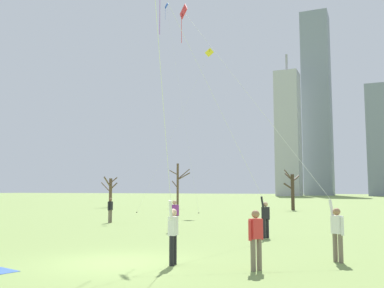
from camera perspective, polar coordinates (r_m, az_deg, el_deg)
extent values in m
plane|color=#7A934C|center=(13.54, -10.17, -15.21)|extent=(400.00, 400.00, 0.00)
cylinder|color=#726656|center=(13.97, 19.07, -12.93)|extent=(0.14, 0.14, 0.85)
cylinder|color=#726656|center=(14.13, 18.42, -12.87)|extent=(0.14, 0.14, 0.85)
cube|color=white|center=(13.98, 18.64, -10.07)|extent=(0.39, 0.37, 0.54)
sphere|color=#9E7051|center=(13.96, 18.59, -8.48)|extent=(0.22, 0.22, 0.22)
cylinder|color=white|center=(13.84, 19.27, -10.24)|extent=(0.09, 0.09, 0.55)
cylinder|color=white|center=(14.10, 17.97, -8.13)|extent=(0.21, 0.20, 0.56)
cube|color=red|center=(20.85, -1.13, 17.12)|extent=(0.65, 0.62, 0.85)
cylinder|color=black|center=(20.85, -1.13, 17.12)|extent=(0.11, 0.19, 0.55)
cylinder|color=red|center=(20.44, -1.41, 14.80)|extent=(0.02, 0.02, 1.21)
cylinder|color=silver|center=(16.87, 6.71, 7.48)|extent=(6.56, 3.52, 8.54)
cylinder|color=black|center=(20.13, 9.95, -10.94)|extent=(0.14, 0.14, 0.85)
cylinder|color=black|center=(19.97, 9.53, -10.99)|extent=(0.14, 0.14, 0.85)
cube|color=black|center=(20.00, 9.71, -8.98)|extent=(0.33, 0.39, 0.54)
sphere|color=tan|center=(19.98, 9.69, -7.87)|extent=(0.22, 0.22, 0.22)
cylinder|color=black|center=(20.16, 10.10, -9.05)|extent=(0.09, 0.09, 0.55)
cylinder|color=black|center=(19.82, 9.28, -7.65)|extent=(0.17, 0.22, 0.56)
cylinder|color=purple|center=(18.93, -4.28, 16.83)|extent=(0.02, 0.02, 1.83)
cylinder|color=silver|center=(19.05, 2.64, 6.74)|extent=(3.49, 3.62, 9.09)
cylinder|color=black|center=(13.00, -2.35, -13.79)|extent=(0.14, 0.14, 0.85)
cylinder|color=black|center=(12.79, -2.71, -13.92)|extent=(0.14, 0.14, 0.85)
cube|color=white|center=(12.82, -2.52, -10.78)|extent=(0.22, 0.35, 0.54)
sphere|color=beige|center=(12.79, -2.51, -9.04)|extent=(0.22, 0.22, 0.22)
cylinder|color=white|center=(13.02, -2.18, -10.85)|extent=(0.09, 0.09, 0.55)
cylinder|color=white|center=(12.59, -2.85, -8.70)|extent=(0.10, 0.21, 0.56)
cylinder|color=#726656|center=(22.69, -2.09, -10.46)|extent=(0.14, 0.14, 0.85)
cylinder|color=#726656|center=(22.60, -2.60, -10.48)|extent=(0.14, 0.14, 0.85)
cube|color=purple|center=(22.60, -2.34, -8.71)|extent=(0.37, 0.39, 0.54)
sphere|color=tan|center=(22.59, -2.33, -7.72)|extent=(0.22, 0.22, 0.22)
cylinder|color=purple|center=(22.69, -1.85, -8.79)|extent=(0.09, 0.09, 0.55)
cylinder|color=purple|center=(22.52, -2.83, -8.80)|extent=(0.09, 0.09, 0.55)
cylinder|color=#726656|center=(29.23, -10.67, -9.37)|extent=(0.14, 0.14, 0.85)
cylinder|color=#726656|center=(29.04, -10.89, -9.39)|extent=(0.14, 0.14, 0.85)
cube|color=black|center=(29.10, -10.75, -8.01)|extent=(0.22, 0.35, 0.54)
sphere|color=brown|center=(29.09, -10.74, -7.24)|extent=(0.22, 0.22, 0.22)
cylinder|color=black|center=(29.29, -10.55, -8.07)|extent=(0.09, 0.09, 0.55)
cylinder|color=black|center=(28.92, -10.96, -8.08)|extent=(0.09, 0.09, 0.55)
cylinder|color=#726656|center=(12.08, 8.09, -14.34)|extent=(0.14, 0.14, 0.85)
cylinder|color=#726656|center=(12.22, 8.88, -14.22)|extent=(0.14, 0.14, 0.85)
cube|color=red|center=(12.07, 8.43, -11.01)|extent=(0.35, 0.39, 0.54)
sphere|color=#9E7051|center=(12.04, 8.40, -9.17)|extent=(0.22, 0.22, 0.22)
cylinder|color=red|center=(11.93, 7.68, -11.24)|extent=(0.09, 0.09, 0.55)
cylinder|color=red|center=(12.21, 9.18, -11.10)|extent=(0.09, 0.09, 0.55)
cube|color=yellow|center=(45.71, 2.31, 12.00)|extent=(0.89, 0.40, 0.92)
cylinder|color=black|center=(45.71, 2.31, 12.00)|extent=(0.20, 0.22, 0.58)
cylinder|color=silver|center=(42.62, -2.28, 2.08)|extent=(5.49, 5.04, 16.29)
cylinder|color=#3F3833|center=(41.27, -7.31, -8.95)|extent=(0.10, 0.10, 0.08)
cube|color=blue|center=(46.67, -3.40, 17.80)|extent=(0.69, 0.59, 0.83)
cylinder|color=black|center=(46.67, -3.40, 17.80)|extent=(0.11, 0.28, 0.51)
cylinder|color=blue|center=(46.20, -3.56, 16.83)|extent=(0.02, 0.02, 1.21)
cylinder|color=silver|center=(42.07, -1.38, 5.43)|extent=(4.08, 1.34, 20.99)
cylinder|color=#3F3833|center=(39.89, 0.90, -9.10)|extent=(0.10, 0.10, 0.08)
cylinder|color=#423326|center=(47.12, 13.17, -6.22)|extent=(0.37, 0.37, 3.78)
cylinder|color=#423326|center=(47.62, 12.68, -4.26)|extent=(1.08, 1.03, 0.89)
cylinder|color=#423326|center=(47.83, 13.54, -4.47)|extent=(0.63, 1.61, 0.78)
cylinder|color=#423326|center=(47.08, 12.60, -5.47)|extent=(1.02, 0.43, 0.75)
cylinder|color=#423326|center=(46.69, 12.63, -4.01)|extent=(0.76, 1.15, 1.11)
cylinder|color=brown|center=(50.07, -1.91, -5.55)|extent=(0.26, 0.26, 5.18)
cylinder|color=brown|center=(50.22, -1.12, -4.00)|extent=(1.27, 0.91, 1.24)
cylinder|color=brown|center=(50.08, -1.08, -4.28)|extent=(1.42, 0.69, 0.90)
cylinder|color=brown|center=(49.92, -2.44, -3.80)|extent=(0.80, 0.84, 0.60)
cylinder|color=brown|center=(50.33, -2.27, -5.38)|extent=(0.88, 0.32, 0.88)
cylinder|color=brown|center=(54.22, -10.73, -6.36)|extent=(0.37, 0.37, 3.53)
cylinder|color=brown|center=(54.63, -11.31, -5.64)|extent=(1.47, 0.19, 1.27)
cylinder|color=brown|center=(54.28, -10.29, -4.72)|extent=(0.74, 0.66, 0.77)
cylinder|color=brown|center=(53.54, -11.11, -4.98)|extent=(0.31, 1.69, 1.34)
cylinder|color=brown|center=(54.18, -10.30, -5.49)|extent=(0.86, 0.55, 0.90)
cube|color=gray|center=(156.45, 23.74, 0.48)|extent=(9.19, 9.44, 37.01)
cube|color=gray|center=(165.90, 16.21, 5.19)|extent=(9.81, 10.19, 67.51)
cube|color=#B2B2B7|center=(148.94, 12.60, 1.38)|extent=(7.76, 8.51, 41.96)
cylinder|color=#99999E|center=(153.88, 12.39, 10.35)|extent=(0.80, 0.80, 6.43)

